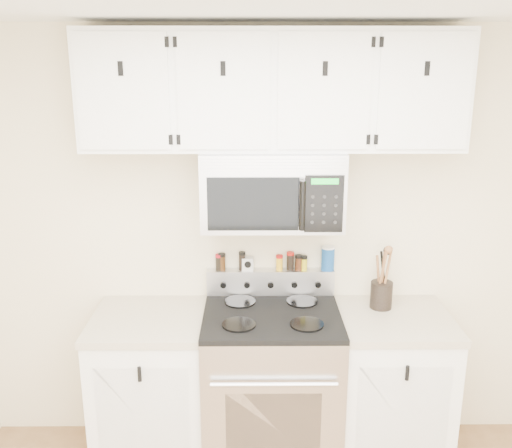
{
  "coord_description": "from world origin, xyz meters",
  "views": [
    {
      "loc": [
        -0.11,
        -1.48,
        2.29
      ],
      "look_at": [
        -0.09,
        1.45,
        1.46
      ],
      "focal_mm": 40.0,
      "sensor_mm": 36.0,
      "label": 1
    }
  ],
  "objects_px": {
    "range": "(271,387)",
    "salt_canister": "(328,258)",
    "microwave": "(272,188)",
    "utensil_crock": "(381,293)"
  },
  "relations": [
    {
      "from": "range",
      "to": "microwave",
      "type": "height_order",
      "value": "microwave"
    },
    {
      "from": "microwave",
      "to": "salt_canister",
      "type": "xyz_separation_m",
      "value": [
        0.34,
        0.16,
        -0.46
      ]
    },
    {
      "from": "range",
      "to": "microwave",
      "type": "xyz_separation_m",
      "value": [
        0.0,
        0.13,
        1.14
      ]
    },
    {
      "from": "utensil_crock",
      "to": "range",
      "type": "bearing_deg",
      "value": -167.84
    },
    {
      "from": "microwave",
      "to": "utensil_crock",
      "type": "bearing_deg",
      "value": 0.92
    },
    {
      "from": "range",
      "to": "salt_canister",
      "type": "distance_m",
      "value": 0.82
    },
    {
      "from": "utensil_crock",
      "to": "salt_canister",
      "type": "distance_m",
      "value": 0.37
    },
    {
      "from": "salt_canister",
      "to": "microwave",
      "type": "bearing_deg",
      "value": -155.39
    },
    {
      "from": "microwave",
      "to": "salt_canister",
      "type": "distance_m",
      "value": 0.59
    },
    {
      "from": "utensil_crock",
      "to": "salt_canister",
      "type": "relative_size",
      "value": 2.52
    }
  ]
}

